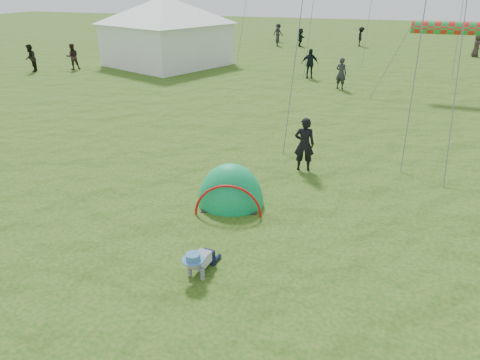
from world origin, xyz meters
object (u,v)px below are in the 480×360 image
(popup_tent, at_px, (231,204))
(standing_adult, at_px, (304,144))
(crawling_toddler, at_px, (199,260))
(event_marquee, at_px, (166,29))

(popup_tent, height_order, standing_adult, standing_adult)
(crawling_toddler, relative_size, popup_tent, 0.35)
(crawling_toddler, bearing_deg, event_marquee, 125.26)
(crawling_toddler, relative_size, standing_adult, 0.47)
(crawling_toddler, height_order, popup_tent, popup_tent)
(popup_tent, xyz_separation_m, standing_adult, (1.36, 2.91, 0.85))
(standing_adult, height_order, event_marquee, event_marquee)
(standing_adult, distance_m, event_marquee, 20.51)
(standing_adult, relative_size, event_marquee, 0.24)
(crawling_toddler, bearing_deg, standing_adult, 87.39)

